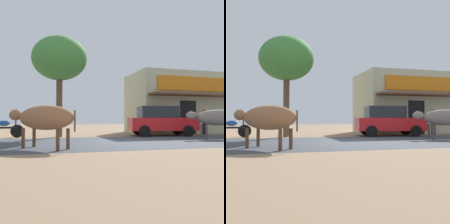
% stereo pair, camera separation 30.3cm
% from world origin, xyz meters
% --- Properties ---
extents(ground, '(80.00, 80.00, 0.00)m').
position_xyz_m(ground, '(0.00, 0.00, 0.00)').
color(ground, '#937659').
extents(asphalt_road, '(72.00, 5.95, 0.00)m').
position_xyz_m(asphalt_road, '(0.00, 0.00, 0.00)').
color(asphalt_road, '#3F444C').
rests_on(asphalt_road, ground).
extents(storefront_right_club, '(7.63, 4.92, 4.08)m').
position_xyz_m(storefront_right_club, '(6.86, 6.40, 2.05)').
color(storefront_right_club, '#B8B996').
rests_on(storefront_right_club, ground).
extents(roadside_tree, '(2.89, 2.89, 5.29)m').
position_xyz_m(roadside_tree, '(-2.13, 3.80, 4.09)').
color(roadside_tree, brown).
rests_on(roadside_tree, ground).
extents(parked_hatchback_car, '(3.91, 2.27, 1.64)m').
position_xyz_m(parked_hatchback_car, '(3.41, 3.20, 0.84)').
color(parked_hatchback_car, red).
rests_on(parked_hatchback_car, ground).
extents(parked_motorcycle, '(1.96, 0.59, 1.08)m').
position_xyz_m(parked_motorcycle, '(-4.84, 3.78, 0.48)').
color(parked_motorcycle, black).
rests_on(parked_motorcycle, ground).
extents(cow_near_brown, '(2.24, 2.31, 1.35)m').
position_xyz_m(cow_near_brown, '(-3.07, -1.66, 0.95)').
color(cow_near_brown, '#986441').
rests_on(cow_near_brown, ground).
extents(cow_far_dark, '(2.65, 1.01, 1.38)m').
position_xyz_m(cow_far_dark, '(4.93, 0.45, 0.99)').
color(cow_far_dark, gray).
rests_on(cow_far_dark, ground).
extents(pedestrian_by_shop, '(0.28, 0.61, 1.64)m').
position_xyz_m(pedestrian_by_shop, '(6.56, 3.56, 0.96)').
color(pedestrian_by_shop, '#262633').
rests_on(pedestrian_by_shop, ground).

